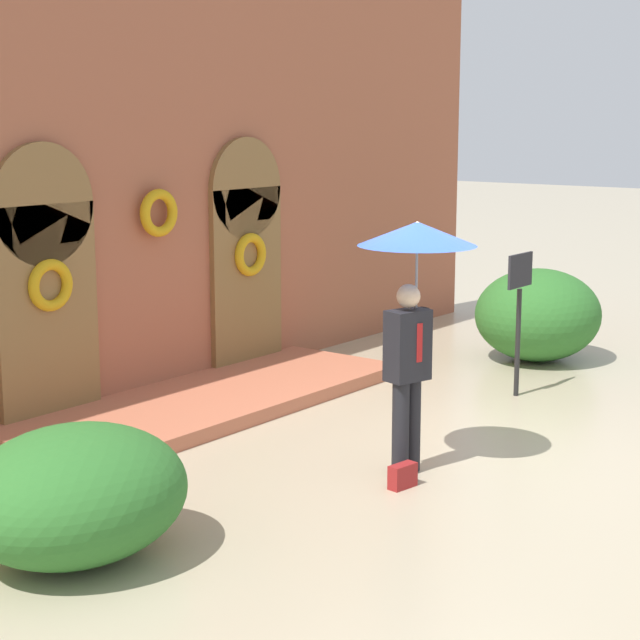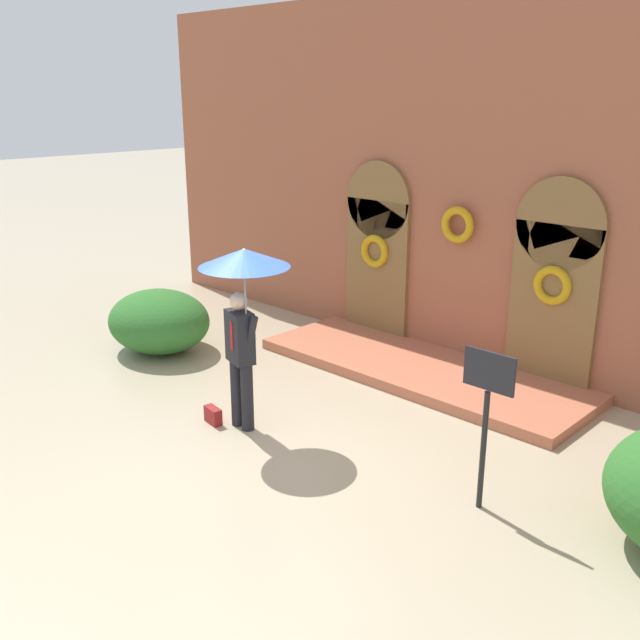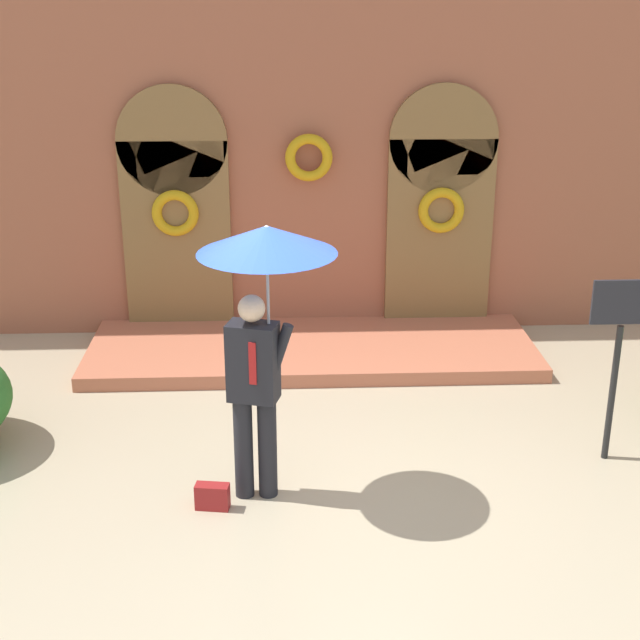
% 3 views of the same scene
% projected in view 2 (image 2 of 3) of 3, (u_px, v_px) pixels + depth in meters
% --- Properties ---
extents(ground_plane, '(80.00, 80.00, 0.00)m').
position_uv_depth(ground_plane, '(273.00, 442.00, 8.79)').
color(ground_plane, tan).
extents(building_facade, '(14.00, 2.30, 5.60)m').
position_uv_depth(building_facade, '(471.00, 191.00, 10.82)').
color(building_facade, '#9E563D').
rests_on(building_facade, ground).
extents(person_with_umbrella, '(1.10, 1.10, 2.36)m').
position_uv_depth(person_with_umbrella, '(243.00, 285.00, 8.53)').
color(person_with_umbrella, black).
rests_on(person_with_umbrella, ground).
extents(handbag, '(0.29, 0.16, 0.22)m').
position_uv_depth(handbag, '(213.00, 415.00, 9.25)').
color(handbag, maroon).
rests_on(handbag, ground).
extents(sign_post, '(0.56, 0.06, 1.72)m').
position_uv_depth(sign_post, '(487.00, 404.00, 7.07)').
color(sign_post, black).
rests_on(sign_post, ground).
extents(shrub_left, '(1.79, 1.57, 1.02)m').
position_uv_depth(shrub_left, '(159.00, 321.00, 11.74)').
color(shrub_left, '#2D6B28').
rests_on(shrub_left, ground).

